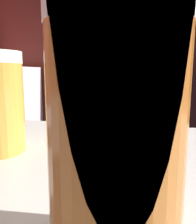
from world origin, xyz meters
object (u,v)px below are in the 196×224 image
Objects in this scene: bottle_soy at (181,73)px; pint_glass_far at (116,142)px; mini_fridge at (16,111)px; mixing_bowl at (151,103)px; bottle_vinegar at (159,73)px.

pint_glass_far is at bearing -97.51° from bottle_soy.
pint_glass_far is (1.83, -2.90, 0.50)m from mini_fridge.
mixing_bowl is 1.19× the size of pint_glass_far.
bottle_vinegar reaches higher than mini_fridge.
bottle_soy reaches higher than pint_glass_far.
mini_fridge is 2.31m from bottle_soy.
pint_glass_far is 0.70× the size of bottle_soy.
bottle_soy is at bearing 5.73° from mini_fridge.
mixing_bowl is 0.78× the size of bottle_vinegar.
mini_fridge is 8.48× the size of pint_glass_far.
bottle_vinegar is (0.12, 3.01, 0.03)m from pint_glass_far.
bottle_soy is (0.38, 1.33, 0.23)m from mixing_bowl.
bottle_soy is at bearing 74.20° from mixing_bowl.
pint_glass_far is at bearing -92.37° from bottle_vinegar.
pint_glass_far is 3.01m from bottle_vinegar.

